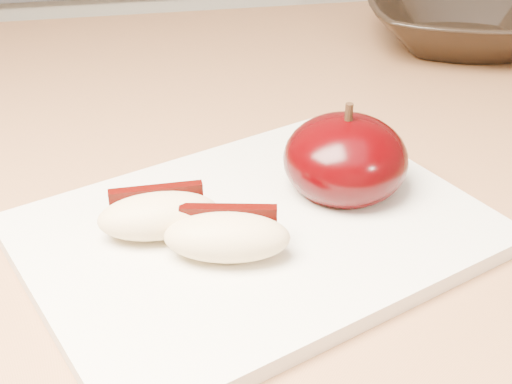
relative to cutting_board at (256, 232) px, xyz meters
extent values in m
cube|color=silver|center=(-0.02, 0.85, -0.46)|extent=(2.40, 0.60, 0.90)
cube|color=#A57148|center=(-0.02, 0.15, -0.03)|extent=(1.64, 0.64, 0.04)
cube|color=silver|center=(0.00, 0.00, 0.00)|extent=(0.34, 0.30, 0.01)
ellipsoid|color=black|center=(0.07, 0.04, 0.03)|extent=(0.09, 0.09, 0.06)
cylinder|color=black|center=(0.07, 0.04, 0.06)|extent=(0.01, 0.01, 0.01)
ellipsoid|color=beige|center=(-0.06, 0.00, 0.02)|extent=(0.08, 0.04, 0.03)
cube|color=black|center=(-0.06, 0.02, 0.02)|extent=(0.06, 0.01, 0.02)
ellipsoid|color=beige|center=(-0.02, -0.03, 0.02)|extent=(0.08, 0.05, 0.03)
cube|color=black|center=(-0.02, -0.01, 0.02)|extent=(0.06, 0.02, 0.02)
imported|color=black|center=(0.28, 0.31, 0.02)|extent=(0.26, 0.26, 0.05)
camera|label=1|loc=(-0.07, -0.37, 0.27)|focal=50.00mm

